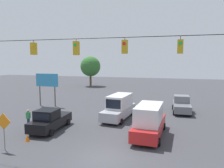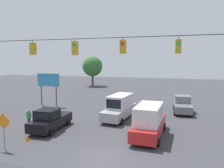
{
  "view_description": "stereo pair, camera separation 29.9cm",
  "coord_description": "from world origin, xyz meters",
  "px_view_note": "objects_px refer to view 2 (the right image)",
  "views": [
    {
      "loc": [
        -4.6,
        13.68,
        6.75
      ],
      "look_at": [
        1.22,
        -6.22,
        4.48
      ],
      "focal_mm": 35.0,
      "sensor_mm": 36.0,
      "label": 1
    },
    {
      "loc": [
        -4.89,
        13.59,
        6.75
      ],
      "look_at": [
        1.22,
        -6.22,
        4.48
      ],
      "focal_mm": 35.0,
      "sensor_mm": 36.0,
      "label": 2
    }
  ],
  "objects_px": {
    "pickup_truck_black_parked_shoulder": "(50,120)",
    "pickup_truck_grey_oncoming_far": "(183,105)",
    "overhead_signal_span": "(98,78)",
    "traffic_cone_third": "(55,124)",
    "box_truck_red_crossing_near": "(149,121)",
    "pedestrian": "(29,118)",
    "box_truck_silver_withflow_mid": "(120,107)",
    "traffic_cone_fourth": "(64,119)",
    "traffic_cone_second": "(45,130)",
    "tree_horizon_left": "(92,66)",
    "work_zone_sign": "(3,124)",
    "traffic_cone_nearest": "(27,137)",
    "roadside_billboard": "(48,82)"
  },
  "relations": [
    {
      "from": "traffic_cone_nearest",
      "to": "pedestrian",
      "type": "distance_m",
      "value": 4.53
    },
    {
      "from": "pickup_truck_grey_oncoming_far",
      "to": "traffic_cone_second",
      "type": "distance_m",
      "value": 17.38
    },
    {
      "from": "pickup_truck_grey_oncoming_far",
      "to": "work_zone_sign",
      "type": "distance_m",
      "value": 20.99
    },
    {
      "from": "traffic_cone_fourth",
      "to": "pedestrian",
      "type": "bearing_deg",
      "value": 42.74
    },
    {
      "from": "work_zone_sign",
      "to": "traffic_cone_third",
      "type": "bearing_deg",
      "value": -95.21
    },
    {
      "from": "pickup_truck_black_parked_shoulder",
      "to": "pickup_truck_grey_oncoming_far",
      "type": "bearing_deg",
      "value": -137.79
    },
    {
      "from": "box_truck_red_crossing_near",
      "to": "traffic_cone_third",
      "type": "xyz_separation_m",
      "value": [
        9.54,
        -0.1,
        -1.12
      ]
    },
    {
      "from": "tree_horizon_left",
      "to": "pickup_truck_grey_oncoming_far",
      "type": "bearing_deg",
      "value": 133.15
    },
    {
      "from": "traffic_cone_fourth",
      "to": "traffic_cone_nearest",
      "type": "bearing_deg",
      "value": 89.85
    },
    {
      "from": "traffic_cone_second",
      "to": "roadside_billboard",
      "type": "bearing_deg",
      "value": -58.44
    },
    {
      "from": "roadside_billboard",
      "to": "box_truck_silver_withflow_mid",
      "type": "bearing_deg",
      "value": 162.4
    },
    {
      "from": "traffic_cone_third",
      "to": "pedestrian",
      "type": "height_order",
      "value": "pedestrian"
    },
    {
      "from": "box_truck_red_crossing_near",
      "to": "traffic_cone_second",
      "type": "height_order",
      "value": "box_truck_red_crossing_near"
    },
    {
      "from": "overhead_signal_span",
      "to": "box_truck_silver_withflow_mid",
      "type": "xyz_separation_m",
      "value": [
        1.55,
        -11.12,
        -4.26
      ]
    },
    {
      "from": "box_truck_silver_withflow_mid",
      "to": "pedestrian",
      "type": "bearing_deg",
      "value": 34.32
    },
    {
      "from": "pickup_truck_black_parked_shoulder",
      "to": "tree_horizon_left",
      "type": "distance_m",
      "value": 36.58
    },
    {
      "from": "overhead_signal_span",
      "to": "traffic_cone_third",
      "type": "relative_size",
      "value": 35.45
    },
    {
      "from": "box_truck_red_crossing_near",
      "to": "pickup_truck_black_parked_shoulder",
      "type": "height_order",
      "value": "box_truck_red_crossing_near"
    },
    {
      "from": "box_truck_silver_withflow_mid",
      "to": "traffic_cone_nearest",
      "type": "xyz_separation_m",
      "value": [
        5.55,
        9.22,
        -1.07
      ]
    },
    {
      "from": "overhead_signal_span",
      "to": "tree_horizon_left",
      "type": "distance_m",
      "value": 43.41
    },
    {
      "from": "pickup_truck_grey_oncoming_far",
      "to": "roadside_billboard",
      "type": "distance_m",
      "value": 19.21
    },
    {
      "from": "tree_horizon_left",
      "to": "roadside_billboard",
      "type": "bearing_deg",
      "value": 97.37
    },
    {
      "from": "overhead_signal_span",
      "to": "roadside_billboard",
      "type": "distance_m",
      "value": 20.23
    },
    {
      "from": "box_truck_silver_withflow_mid",
      "to": "traffic_cone_second",
      "type": "xyz_separation_m",
      "value": [
        5.34,
        6.96,
        -1.07
      ]
    },
    {
      "from": "traffic_cone_nearest",
      "to": "box_truck_silver_withflow_mid",
      "type": "bearing_deg",
      "value": -121.03
    },
    {
      "from": "traffic_cone_second",
      "to": "traffic_cone_nearest",
      "type": "bearing_deg",
      "value": 84.87
    },
    {
      "from": "work_zone_sign",
      "to": "box_truck_red_crossing_near",
      "type": "bearing_deg",
      "value": -148.9
    },
    {
      "from": "overhead_signal_span",
      "to": "pickup_truck_grey_oncoming_far",
      "type": "relative_size",
      "value": 4.08
    },
    {
      "from": "box_truck_silver_withflow_mid",
      "to": "traffic_cone_third",
      "type": "height_order",
      "value": "box_truck_silver_withflow_mid"
    },
    {
      "from": "box_truck_red_crossing_near",
      "to": "pedestrian",
      "type": "xyz_separation_m",
      "value": [
        12.25,
        0.51,
        -0.54
      ]
    },
    {
      "from": "traffic_cone_nearest",
      "to": "work_zone_sign",
      "type": "relative_size",
      "value": 0.21
    },
    {
      "from": "pickup_truck_grey_oncoming_far",
      "to": "traffic_cone_second",
      "type": "relative_size",
      "value": 8.68
    },
    {
      "from": "box_truck_red_crossing_near",
      "to": "box_truck_silver_withflow_mid",
      "type": "bearing_deg",
      "value": -51.36
    },
    {
      "from": "traffic_cone_nearest",
      "to": "pedestrian",
      "type": "bearing_deg",
      "value": -54.0
    },
    {
      "from": "pickup_truck_black_parked_shoulder",
      "to": "traffic_cone_fourth",
      "type": "distance_m",
      "value": 3.01
    },
    {
      "from": "traffic_cone_third",
      "to": "traffic_cone_fourth",
      "type": "height_order",
      "value": "same"
    },
    {
      "from": "traffic_cone_second",
      "to": "pedestrian",
      "type": "relative_size",
      "value": 0.34
    },
    {
      "from": "work_zone_sign",
      "to": "pedestrian",
      "type": "relative_size",
      "value": 1.64
    },
    {
      "from": "traffic_cone_nearest",
      "to": "work_zone_sign",
      "type": "distance_m",
      "value": 2.63
    },
    {
      "from": "pickup_truck_grey_oncoming_far",
      "to": "traffic_cone_third",
      "type": "xyz_separation_m",
      "value": [
        12.53,
        10.18,
        -0.68
      ]
    },
    {
      "from": "work_zone_sign",
      "to": "pedestrian",
      "type": "height_order",
      "value": "work_zone_sign"
    },
    {
      "from": "tree_horizon_left",
      "to": "overhead_signal_span",
      "type": "bearing_deg",
      "value": 112.7
    },
    {
      "from": "pickup_truck_grey_oncoming_far",
      "to": "traffic_cone_second",
      "type": "bearing_deg",
      "value": 44.48
    },
    {
      "from": "pickup_truck_black_parked_shoulder",
      "to": "pedestrian",
      "type": "distance_m",
      "value": 2.86
    },
    {
      "from": "pickup_truck_black_parked_shoulder",
      "to": "roadside_billboard",
      "type": "xyz_separation_m",
      "value": [
        6.58,
        -9.85,
        2.5
      ]
    },
    {
      "from": "pickup_truck_grey_oncoming_far",
      "to": "box_truck_silver_withflow_mid",
      "type": "distance_m",
      "value": 8.76
    },
    {
      "from": "overhead_signal_span",
      "to": "traffic_cone_second",
      "type": "relative_size",
      "value": 35.45
    },
    {
      "from": "pickup_truck_black_parked_shoulder",
      "to": "traffic_cone_fourth",
      "type": "bearing_deg",
      "value": -86.87
    },
    {
      "from": "traffic_cone_nearest",
      "to": "traffic_cone_third",
      "type": "bearing_deg",
      "value": -90.88
    },
    {
      "from": "pickup_truck_grey_oncoming_far",
      "to": "traffic_cone_fourth",
      "type": "xyz_separation_m",
      "value": [
        12.58,
        8.33,
        -0.68
      ]
    }
  ]
}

